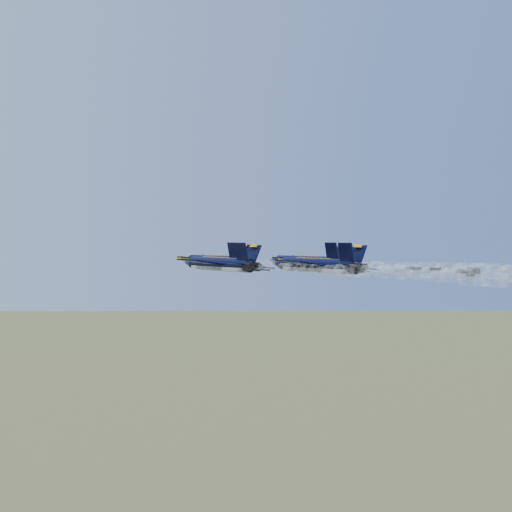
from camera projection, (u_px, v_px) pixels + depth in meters
jet_lead at (214, 261)px, 117.09m from camera, size 14.67×18.72×4.17m
jet_left at (219, 264)px, 102.15m from camera, size 14.67×18.72×4.17m
jet_right at (307, 262)px, 112.04m from camera, size 14.67×18.72×4.17m
jet_slot at (316, 265)px, 96.72m from camera, size 14.67×18.72×4.17m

